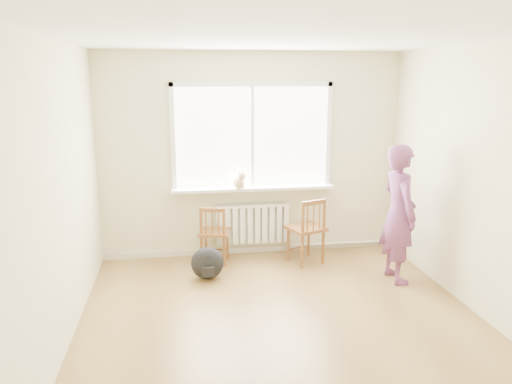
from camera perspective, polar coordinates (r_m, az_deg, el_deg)
name	(u,v)px	position (r m, az deg, el deg)	size (l,w,h in m)	color
floor	(287,331)	(4.95, 3.54, -15.58)	(4.50, 4.50, 0.00)	olive
ceiling	(291,36)	(4.36, 4.05, 17.36)	(4.50, 4.50, 0.00)	white
back_wall	(252,156)	(6.64, -0.46, 4.18)	(4.00, 0.01, 2.70)	beige
window	(252,132)	(6.58, -0.44, 6.84)	(2.12, 0.05, 1.42)	white
windowsill	(253,188)	(6.61, -0.32, 0.44)	(2.15, 0.22, 0.04)	white
radiator	(253,223)	(6.75, -0.33, -3.60)	(1.00, 0.12, 0.55)	white
heating_pipe	(340,243)	(7.17, 9.60, -5.79)	(0.04, 0.04, 1.40)	silver
baseboard	(252,249)	(6.95, -0.43, -6.58)	(4.00, 0.03, 0.08)	beige
chair_left	(214,235)	(6.46, -4.82, -4.88)	(0.46, 0.44, 0.77)	brown
chair_right	(308,231)	(6.47, 5.96, -4.42)	(0.54, 0.53, 0.87)	brown
person	(399,214)	(6.05, 16.01, -2.40)	(0.59, 0.39, 1.63)	#AC3C39
cat	(239,181)	(6.48, -1.94, 1.30)	(0.21, 0.38, 0.26)	beige
backpack	(207,263)	(6.05, -5.58, -8.09)	(0.39, 0.29, 0.39)	black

